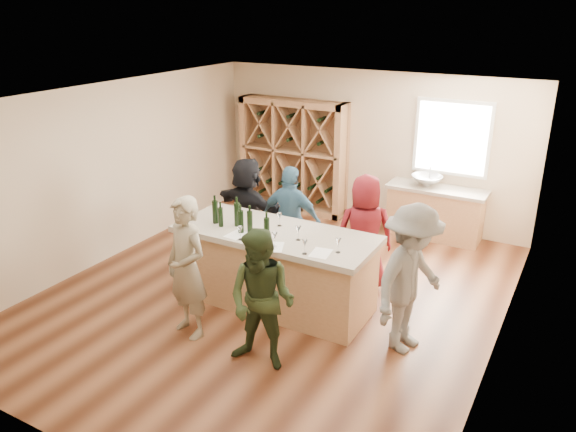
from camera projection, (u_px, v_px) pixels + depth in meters
The scene contains 36 objects.
floor at pixel (275, 297), 8.09m from camera, with size 6.00×7.00×0.10m, color brown.
ceiling at pixel (273, 94), 7.05m from camera, with size 6.00×7.00×0.10m, color white.
wall_back at pixel (370, 147), 10.47m from camera, with size 6.00×0.10×2.80m, color beige.
wall_front at pixel (59, 326), 4.67m from camera, with size 6.00×0.10×2.80m, color beige.
wall_left at pixel (110, 171), 8.96m from camera, with size 0.10×7.00×2.80m, color beige.
wall_right at pixel (513, 247), 6.19m from camera, with size 0.10×7.00×2.80m, color beige.
window_frame at pixel (452, 138), 9.60m from camera, with size 1.30×0.06×1.30m, color white.
window_pane at pixel (452, 138), 9.57m from camera, with size 1.18×0.01×1.18m, color white.
wine_rack at pixel (293, 156), 11.03m from camera, with size 2.20×0.45×2.20m, color #AF7E53.
back_counter_base at pixel (435, 214), 9.89m from camera, with size 1.60×0.58×0.86m, color #AF7E53.
back_counter_top at pixel (437, 189), 9.73m from camera, with size 1.70×0.62×0.06m, color #A79B88.
sink at pixel (427, 181), 9.78m from camera, with size 0.54×0.54×0.19m, color silver.
faucet at pixel (430, 175), 9.90m from camera, with size 0.02×0.02×0.30m, color silver.
tasting_counter_base at pixel (276, 271), 7.65m from camera, with size 2.60×1.00×1.00m, color #AF7E53.
tasting_counter_top at pixel (275, 234), 7.46m from camera, with size 2.72×1.12×0.08m, color #A79B88.
wine_bottle_a at pixel (215, 212), 7.67m from camera, with size 0.08×0.08×0.32m, color black.
wine_bottle_b at pixel (221, 217), 7.56m from camera, with size 0.07×0.07×0.27m, color black.
wine_bottle_c at pixel (237, 214), 7.57m from camera, with size 0.08×0.08×0.33m, color black.
wine_bottle_d at pixel (241, 222), 7.35m from camera, with size 0.08×0.08×0.31m, color black.
wine_bottle_e at pixel (250, 222), 7.35m from camera, with size 0.07×0.07×0.30m, color black.
wine_glass_a at pixel (240, 233), 7.15m from camera, with size 0.07×0.07×0.18m, color white.
wine_glass_b at pixel (275, 240), 6.93m from camera, with size 0.07×0.07×0.20m, color white.
wine_glass_c at pixel (305, 247), 6.74m from camera, with size 0.07×0.07×0.18m, color white.
wine_glass_d at pixel (298, 233), 7.14m from camera, with size 0.07×0.07×0.19m, color white.
wine_glass_e at pixel (338, 246), 6.79m from camera, with size 0.07×0.07×0.18m, color white.
tasting_menu_a at pixel (236, 235), 7.33m from camera, with size 0.22×0.30×0.00m, color white.
tasting_menu_b at pixel (274, 247), 6.97m from camera, with size 0.23×0.32×0.00m, color white.
tasting_menu_c at pixel (321, 253), 6.79m from camera, with size 0.23×0.31×0.00m, color white.
person_near_left at pixel (187, 268), 6.81m from camera, with size 0.66×0.48×1.81m, color gray.
person_near_right at pixel (262, 301), 6.22m from camera, with size 0.81×0.44×1.66m, color #263319.
person_server at pixel (411, 279), 6.50m from camera, with size 1.19×0.55×1.84m, color slate.
person_far_mid at pixel (291, 221), 8.44m from camera, with size 0.99×0.51×1.69m, color #335972.
person_far_right at pixel (364, 233), 7.97m from camera, with size 0.83×0.54×1.71m, color #590F14.
person_far_left at pixel (248, 209), 8.92m from camera, with size 1.56×0.56×1.69m, color black.
wine_bottle_f at pixel (267, 229), 7.12m from camera, with size 0.07×0.07×0.30m, color black.
wine_glass_f at pixel (280, 220), 7.60m from camera, with size 0.07×0.07×0.18m, color white.
Camera 1 is at (3.63, -6.15, 3.93)m, focal length 35.00 mm.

